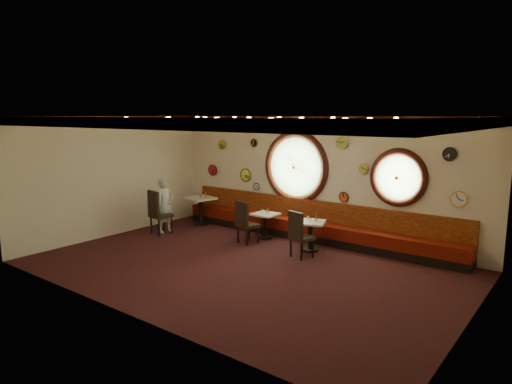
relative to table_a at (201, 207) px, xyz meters
name	(u,v)px	position (x,y,z in m)	size (l,w,h in m)	color
floor	(244,267)	(3.44, -2.23, -0.52)	(9.00, 6.00, 0.00)	black
ceiling	(243,116)	(3.44, -2.23, 2.68)	(9.00, 6.00, 0.02)	#C18436
wall_back	(316,178)	(3.44, 0.77, 1.08)	(9.00, 0.02, 3.20)	beige
wall_front	(124,220)	(3.44, -5.23, 1.08)	(9.00, 0.02, 3.20)	beige
wall_left	(113,176)	(-1.06, -2.23, 1.08)	(0.02, 6.00, 3.20)	beige
wall_right	(476,225)	(7.94, -2.23, 1.08)	(0.02, 6.00, 3.20)	beige
molding_back	(316,120)	(3.44, 0.72, 2.59)	(9.00, 0.10, 0.18)	black
molding_front	(122,123)	(3.44, -5.18, 2.59)	(9.00, 0.10, 0.18)	black
molding_left	(111,119)	(-1.01, -2.23, 2.59)	(0.10, 6.00, 0.18)	black
molding_right	(481,123)	(7.89, -2.23, 2.59)	(0.10, 6.00, 0.18)	black
banquette_base	(309,236)	(3.44, 0.49, -0.42)	(8.00, 0.55, 0.20)	black
banquette_seat	(309,227)	(3.44, 0.49, -0.17)	(8.00, 0.55, 0.30)	#570F07
banquette_back	(314,210)	(3.44, 0.71, 0.23)	(8.00, 0.10, 0.55)	#610707
porthole_left_glass	(296,167)	(2.84, 0.76, 1.33)	(1.66, 1.66, 0.02)	#80AF69
porthole_left_frame	(296,167)	(2.84, 0.75, 1.33)	(1.98, 1.98, 0.18)	black
porthole_left_ring	(295,167)	(2.84, 0.72, 1.33)	(1.61, 1.61, 0.03)	gold
porthole_right_glass	(398,177)	(5.64, 0.76, 1.28)	(1.10, 1.10, 0.02)	#80AF69
porthole_right_frame	(398,178)	(5.64, 0.75, 1.28)	(1.38, 1.38, 0.18)	black
porthole_right_ring	(398,178)	(5.64, 0.72, 1.28)	(1.09, 1.09, 0.03)	gold
wall_clock_0	(213,170)	(-0.16, 0.73, 1.03)	(0.32, 0.32, 0.03)	red
wall_clock_1	(364,169)	(4.79, 0.73, 1.43)	(0.22, 0.22, 0.03)	gold
wall_clock_2	(246,175)	(1.14, 0.73, 0.98)	(0.36, 0.36, 0.03)	yellow
wall_clock_3	(254,143)	(1.44, 0.73, 1.93)	(0.24, 0.24, 0.03)	black
wall_clock_4	(459,199)	(6.99, 0.73, 0.93)	(0.34, 0.34, 0.03)	white
wall_clock_5	(450,154)	(6.74, 0.73, 1.88)	(0.28, 0.28, 0.03)	black
wall_clock_6	(222,145)	(0.24, 0.73, 1.83)	(0.26, 0.26, 0.03)	#77AB22
wall_clock_7	(342,143)	(4.19, 0.73, 2.03)	(0.30, 0.30, 0.03)	#86C63E
wall_clock_8	(257,187)	(1.54, 0.73, 0.68)	(0.20, 0.20, 0.03)	white
wall_clock_9	(344,197)	(4.29, 0.73, 0.68)	(0.24, 0.24, 0.03)	#E2481A
table_a	(201,207)	(0.00, 0.00, 0.00)	(0.85, 0.85, 0.82)	black
table_b	(265,223)	(2.45, -0.08, -0.09)	(0.62, 0.62, 0.67)	black
table_c	(310,232)	(3.97, -0.34, -0.06)	(0.85, 0.85, 0.73)	black
chair_a	(157,209)	(-0.14, -1.53, 0.18)	(0.58, 0.58, 0.75)	black
chair_b	(245,220)	(2.36, -0.83, 0.11)	(0.55, 0.55, 0.68)	black
chair_c	(299,231)	(4.05, -0.98, 0.11)	(0.56, 0.56, 0.67)	black
condiment_a_salt	(199,195)	(-0.08, 0.05, 0.35)	(0.03, 0.03, 0.10)	silver
condiment_b_salt	(262,211)	(2.33, -0.07, 0.21)	(0.04, 0.04, 0.11)	silver
condiment_c_salt	(308,218)	(3.86, -0.28, 0.26)	(0.04, 0.04, 0.11)	silver
condiment_a_pepper	(201,196)	(0.04, -0.03, 0.35)	(0.03, 0.03, 0.09)	silver
condiment_b_pepper	(266,212)	(2.48, -0.11, 0.20)	(0.03, 0.03, 0.09)	silver
condiment_c_pepper	(311,220)	(3.99, -0.35, 0.26)	(0.03, 0.03, 0.09)	silver
condiment_a_bottle	(206,195)	(0.14, 0.10, 0.38)	(0.05, 0.05, 0.16)	gold
condiment_b_bottle	(268,211)	(2.49, -0.02, 0.22)	(0.04, 0.04, 0.14)	orange
condiment_c_bottle	(316,217)	(4.05, -0.24, 0.30)	(0.06, 0.06, 0.18)	#C6842E
waiter	(165,205)	(-0.14, -1.24, 0.25)	(0.56, 0.37, 1.53)	silver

